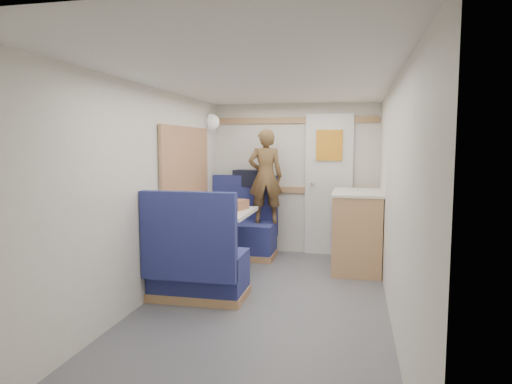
% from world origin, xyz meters
% --- Properties ---
extents(floor, '(4.50, 4.50, 0.00)m').
position_xyz_m(floor, '(0.00, 0.00, 0.00)').
color(floor, '#515156').
rests_on(floor, ground).
extents(ceiling, '(4.50, 4.50, 0.00)m').
position_xyz_m(ceiling, '(0.00, 0.00, 2.00)').
color(ceiling, silver).
rests_on(ceiling, wall_back).
extents(wall_back, '(2.20, 0.02, 2.00)m').
position_xyz_m(wall_back, '(0.00, 2.25, 1.00)').
color(wall_back, silver).
rests_on(wall_back, floor).
extents(wall_left, '(0.02, 4.50, 2.00)m').
position_xyz_m(wall_left, '(-1.10, 0.00, 1.00)').
color(wall_left, silver).
rests_on(wall_left, floor).
extents(wall_right, '(0.02, 4.50, 2.00)m').
position_xyz_m(wall_right, '(1.10, 0.00, 1.00)').
color(wall_right, silver).
rests_on(wall_right, floor).
extents(oak_trim_low, '(2.15, 0.02, 0.08)m').
position_xyz_m(oak_trim_low, '(0.00, 2.23, 0.85)').
color(oak_trim_low, '#9B6846').
rests_on(oak_trim_low, wall_back).
extents(oak_trim_high, '(2.15, 0.02, 0.08)m').
position_xyz_m(oak_trim_high, '(0.00, 2.23, 1.78)').
color(oak_trim_high, '#9B6846').
rests_on(oak_trim_high, wall_back).
extents(side_window, '(0.04, 1.30, 0.72)m').
position_xyz_m(side_window, '(-1.08, 1.00, 1.25)').
color(side_window, '#B1C1A3').
rests_on(side_window, wall_left).
extents(rear_door, '(0.62, 0.12, 1.86)m').
position_xyz_m(rear_door, '(0.45, 2.22, 0.97)').
color(rear_door, white).
rests_on(rear_door, wall_back).
extents(dinette_table, '(0.62, 0.92, 0.72)m').
position_xyz_m(dinette_table, '(-0.65, 1.00, 0.57)').
color(dinette_table, white).
rests_on(dinette_table, floor).
extents(bench_far, '(0.90, 0.59, 1.05)m').
position_xyz_m(bench_far, '(-0.65, 1.86, 0.30)').
color(bench_far, navy).
rests_on(bench_far, floor).
extents(bench_near, '(0.90, 0.59, 1.05)m').
position_xyz_m(bench_near, '(-0.65, 0.14, 0.30)').
color(bench_near, navy).
rests_on(bench_near, floor).
extents(ledge, '(0.90, 0.14, 0.04)m').
position_xyz_m(ledge, '(-0.65, 2.12, 0.88)').
color(ledge, '#9B6846').
rests_on(ledge, bench_far).
extents(dome_light, '(0.20, 0.20, 0.20)m').
position_xyz_m(dome_light, '(-1.04, 1.85, 1.75)').
color(dome_light, white).
rests_on(dome_light, wall_left).
extents(galley_counter, '(0.57, 0.92, 0.92)m').
position_xyz_m(galley_counter, '(0.82, 1.55, 0.47)').
color(galley_counter, '#9B6846').
rests_on(galley_counter, floor).
extents(person, '(0.49, 0.38, 1.21)m').
position_xyz_m(person, '(-0.34, 1.88, 1.05)').
color(person, brown).
rests_on(person, bench_far).
extents(duffel_bag, '(0.49, 0.30, 0.22)m').
position_xyz_m(duffel_bag, '(-0.58, 2.12, 1.01)').
color(duffel_bag, black).
rests_on(duffel_bag, ledge).
extents(tray, '(0.24, 0.32, 0.02)m').
position_xyz_m(tray, '(-0.61, 0.71, 0.73)').
color(tray, silver).
rests_on(tray, dinette_table).
extents(orange_fruit, '(0.07, 0.07, 0.07)m').
position_xyz_m(orange_fruit, '(-0.53, 0.71, 0.77)').
color(orange_fruit, '#D56809').
rests_on(orange_fruit, tray).
extents(cheese_block, '(0.11, 0.08, 0.04)m').
position_xyz_m(cheese_block, '(-0.66, 0.64, 0.76)').
color(cheese_block, '#F1DA8B').
rests_on(cheese_block, tray).
extents(wine_glass, '(0.08, 0.08, 0.17)m').
position_xyz_m(wine_glass, '(-0.73, 0.83, 0.84)').
color(wine_glass, white).
rests_on(wine_glass, dinette_table).
extents(tumbler_left, '(0.07, 0.07, 0.11)m').
position_xyz_m(tumbler_left, '(-0.85, 0.63, 0.78)').
color(tumbler_left, white).
rests_on(tumbler_left, dinette_table).
extents(tumbler_mid, '(0.07, 0.07, 0.12)m').
position_xyz_m(tumbler_mid, '(-0.78, 1.36, 0.78)').
color(tumbler_mid, white).
rests_on(tumbler_mid, dinette_table).
extents(tumbler_right, '(0.06, 0.06, 0.10)m').
position_xyz_m(tumbler_right, '(-0.61, 1.09, 0.77)').
color(tumbler_right, white).
rests_on(tumbler_right, dinette_table).
extents(beer_glass, '(0.07, 0.07, 0.11)m').
position_xyz_m(beer_glass, '(-0.52, 0.99, 0.77)').
color(beer_glass, brown).
rests_on(beer_glass, dinette_table).
extents(pepper_grinder, '(0.04, 0.04, 0.11)m').
position_xyz_m(pepper_grinder, '(-0.58, 1.02, 0.77)').
color(pepper_grinder, black).
rests_on(pepper_grinder, dinette_table).
extents(salt_grinder, '(0.04, 0.04, 0.09)m').
position_xyz_m(salt_grinder, '(-0.62, 1.01, 0.76)').
color(salt_grinder, white).
rests_on(salt_grinder, dinette_table).
extents(bread_loaf, '(0.21, 0.29, 0.11)m').
position_xyz_m(bread_loaf, '(-0.51, 1.16, 0.77)').
color(bread_loaf, brown).
rests_on(bread_loaf, dinette_table).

